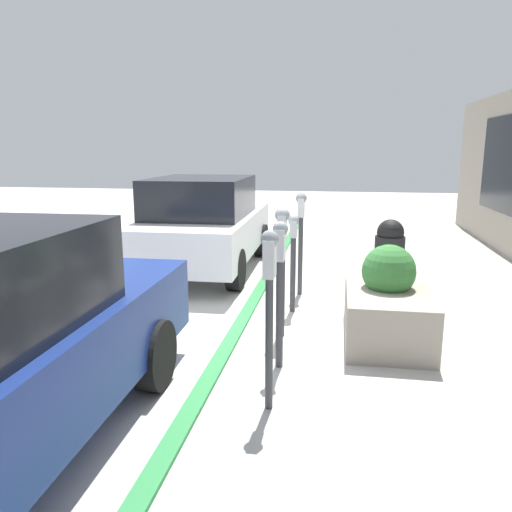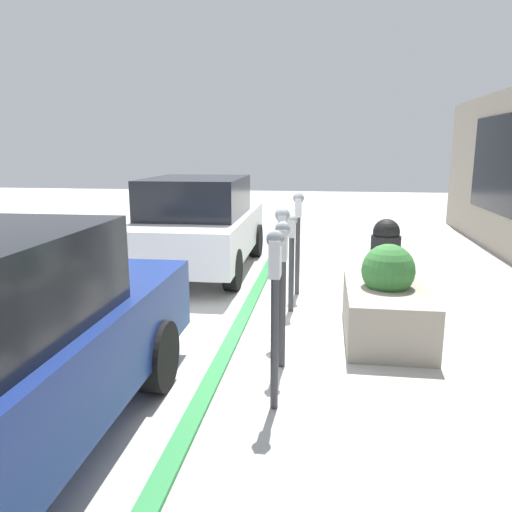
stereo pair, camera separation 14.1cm
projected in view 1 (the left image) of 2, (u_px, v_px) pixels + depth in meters
ground_plane at (243, 332)px, 5.92m from camera, size 40.00×40.00×0.00m
curb_strip at (237, 330)px, 5.93m from camera, size 19.00×0.16×0.04m
parking_meter_nearest at (269, 287)px, 3.97m from camera, size 0.17×0.15×1.51m
parking_meter_second at (280, 272)px, 4.78m from camera, size 0.17×0.15×1.46m
parking_meter_middle at (282, 250)px, 5.59m from camera, size 0.20×0.17×1.50m
parking_meter_fourth at (293, 248)px, 6.48m from camera, size 0.17×0.14×1.30m
parking_meter_farthest at (301, 224)px, 7.22m from camera, size 0.18×0.16×1.51m
planter_box at (387, 305)px, 5.67m from camera, size 1.66×0.92×1.09m
parked_car_middle at (203, 223)px, 8.79m from camera, size 4.09×1.87×1.65m
trash_bin at (389, 254)px, 7.64m from camera, size 0.45×0.45×1.08m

